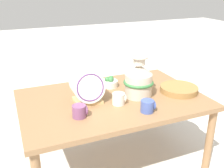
{
  "coord_description": "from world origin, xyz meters",
  "views": [
    {
      "loc": [
        -0.69,
        -1.65,
        1.41
      ],
      "look_at": [
        0.0,
        0.0,
        0.7
      ],
      "focal_mm": 42.0,
      "sensor_mm": 36.0,
      "label": 1
    }
  ],
  "objects_px": {
    "ceramic_vase": "(139,80)",
    "dish_rack_round_plates": "(88,88)",
    "dish_rack_square_plates": "(87,82)",
    "mug_cream_glaze": "(119,99)",
    "mug_plum_glaze": "(80,111)",
    "mug_cobalt_glaze": "(148,106)",
    "fruit_bowl": "(110,83)",
    "wicker_charger_stack": "(179,89)"
  },
  "relations": [
    {
      "from": "mug_plum_glaze",
      "to": "fruit_bowl",
      "type": "height_order",
      "value": "fruit_bowl"
    },
    {
      "from": "dish_rack_square_plates",
      "to": "mug_plum_glaze",
      "type": "bearing_deg",
      "value": -113.82
    },
    {
      "from": "mug_plum_glaze",
      "to": "mug_cobalt_glaze",
      "type": "distance_m",
      "value": 0.45
    },
    {
      "from": "mug_plum_glaze",
      "to": "fruit_bowl",
      "type": "distance_m",
      "value": 0.55
    },
    {
      "from": "dish_rack_square_plates",
      "to": "wicker_charger_stack",
      "type": "height_order",
      "value": "dish_rack_square_plates"
    },
    {
      "from": "ceramic_vase",
      "to": "wicker_charger_stack",
      "type": "relative_size",
      "value": 1.08
    },
    {
      "from": "ceramic_vase",
      "to": "fruit_bowl",
      "type": "xyz_separation_m",
      "value": [
        -0.13,
        0.26,
        -0.1
      ]
    },
    {
      "from": "mug_cream_glaze",
      "to": "mug_cobalt_glaze",
      "type": "height_order",
      "value": "same"
    },
    {
      "from": "mug_cream_glaze",
      "to": "mug_plum_glaze",
      "type": "bearing_deg",
      "value": -165.98
    },
    {
      "from": "wicker_charger_stack",
      "to": "fruit_bowl",
      "type": "distance_m",
      "value": 0.56
    },
    {
      "from": "dish_rack_round_plates",
      "to": "ceramic_vase",
      "type": "bearing_deg",
      "value": -6.17
    },
    {
      "from": "dish_rack_round_plates",
      "to": "mug_cream_glaze",
      "type": "height_order",
      "value": "dish_rack_round_plates"
    },
    {
      "from": "wicker_charger_stack",
      "to": "fruit_bowl",
      "type": "relative_size",
      "value": 2.17
    },
    {
      "from": "mug_cream_glaze",
      "to": "fruit_bowl",
      "type": "distance_m",
      "value": 0.34
    },
    {
      "from": "dish_rack_round_plates",
      "to": "mug_cobalt_glaze",
      "type": "bearing_deg",
      "value": -42.38
    },
    {
      "from": "mug_cream_glaze",
      "to": "mug_plum_glaze",
      "type": "xyz_separation_m",
      "value": [
        -0.31,
        -0.08,
        0.0
      ]
    },
    {
      "from": "dish_rack_square_plates",
      "to": "dish_rack_round_plates",
      "type": "bearing_deg",
      "value": -106.72
    },
    {
      "from": "dish_rack_round_plates",
      "to": "wicker_charger_stack",
      "type": "bearing_deg",
      "value": -7.67
    },
    {
      "from": "dish_rack_round_plates",
      "to": "wicker_charger_stack",
      "type": "distance_m",
      "value": 0.73
    },
    {
      "from": "ceramic_vase",
      "to": "mug_plum_glaze",
      "type": "distance_m",
      "value": 0.53
    },
    {
      "from": "ceramic_vase",
      "to": "mug_cobalt_glaze",
      "type": "bearing_deg",
      "value": -103.84
    },
    {
      "from": "ceramic_vase",
      "to": "dish_rack_square_plates",
      "type": "xyz_separation_m",
      "value": [
        -0.32,
        0.26,
        -0.07
      ]
    },
    {
      "from": "mug_plum_glaze",
      "to": "fruit_bowl",
      "type": "xyz_separation_m",
      "value": [
        0.37,
        0.41,
        -0.01
      ]
    },
    {
      "from": "mug_cream_glaze",
      "to": "mug_plum_glaze",
      "type": "height_order",
      "value": "same"
    },
    {
      "from": "dish_rack_square_plates",
      "to": "mug_cream_glaze",
      "type": "height_order",
      "value": "dish_rack_square_plates"
    },
    {
      "from": "dish_rack_square_plates",
      "to": "fruit_bowl",
      "type": "bearing_deg",
      "value": -1.15
    },
    {
      "from": "mug_cobalt_glaze",
      "to": "fruit_bowl",
      "type": "relative_size",
      "value": 0.72
    },
    {
      "from": "dish_rack_round_plates",
      "to": "mug_plum_glaze",
      "type": "distance_m",
      "value": 0.23
    },
    {
      "from": "mug_cream_glaze",
      "to": "mug_cobalt_glaze",
      "type": "distance_m",
      "value": 0.22
    },
    {
      "from": "wicker_charger_stack",
      "to": "mug_cobalt_glaze",
      "type": "height_order",
      "value": "mug_cobalt_glaze"
    },
    {
      "from": "dish_rack_square_plates",
      "to": "mug_cobalt_glaze",
      "type": "xyz_separation_m",
      "value": [
        0.26,
        -0.52,
        -0.02
      ]
    },
    {
      "from": "dish_rack_round_plates",
      "to": "fruit_bowl",
      "type": "distance_m",
      "value": 0.34
    },
    {
      "from": "mug_cobalt_glaze",
      "to": "mug_cream_glaze",
      "type": "bearing_deg",
      "value": 125.87
    },
    {
      "from": "ceramic_vase",
      "to": "dish_rack_round_plates",
      "type": "height_order",
      "value": "ceramic_vase"
    },
    {
      "from": "mug_cream_glaze",
      "to": "fruit_bowl",
      "type": "bearing_deg",
      "value": 78.85
    },
    {
      "from": "fruit_bowl",
      "to": "mug_cobalt_glaze",
      "type": "bearing_deg",
      "value": -82.69
    },
    {
      "from": "mug_cobalt_glaze",
      "to": "fruit_bowl",
      "type": "height_order",
      "value": "fruit_bowl"
    },
    {
      "from": "dish_rack_round_plates",
      "to": "mug_cobalt_glaze",
      "type": "relative_size",
      "value": 2.57
    },
    {
      "from": "dish_rack_square_plates",
      "to": "wicker_charger_stack",
      "type": "xyz_separation_m",
      "value": [
        0.65,
        -0.32,
        -0.04
      ]
    },
    {
      "from": "mug_plum_glaze",
      "to": "dish_rack_square_plates",
      "type": "bearing_deg",
      "value": 66.18
    },
    {
      "from": "mug_cobalt_glaze",
      "to": "fruit_bowl",
      "type": "bearing_deg",
      "value": 97.31
    },
    {
      "from": "dish_rack_square_plates",
      "to": "fruit_bowl",
      "type": "distance_m",
      "value": 0.19
    }
  ]
}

